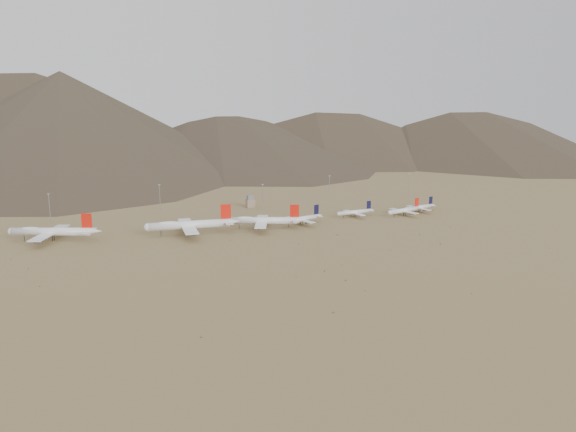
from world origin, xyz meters
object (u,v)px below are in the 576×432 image
object	(u,v)px
widebody_east	(263,220)
widebody_west	(52,231)
widebody_centre	(190,225)
narrowbody_a	(302,219)
control_tower	(250,202)
narrowbody_b	(356,212)

from	to	relation	value
widebody_east	widebody_west	bearing A→B (deg)	-165.31
widebody_west	widebody_centre	distance (m)	103.93
narrowbody_a	control_tower	xyz separation A→B (m)	(-18.76, 93.82, 0.31)
widebody_centre	control_tower	distance (m)	125.55
narrowbody_a	control_tower	world-z (taller)	narrowbody_a
narrowbody_a	control_tower	distance (m)	95.68
narrowbody_a	widebody_west	bearing A→B (deg)	158.15
widebody_west	widebody_centre	xyz separation A→B (m)	(102.89, -14.65, 0.51)
widebody_west	widebody_centre	world-z (taller)	widebody_centre
widebody_west	widebody_east	bearing A→B (deg)	15.46
widebody_east	control_tower	world-z (taller)	widebody_east
widebody_centre	widebody_west	bearing A→B (deg)	175.66
widebody_west	control_tower	world-z (taller)	widebody_west
widebody_east	narrowbody_b	bearing A→B (deg)	30.81
widebody_centre	widebody_east	distance (m)	61.46
narrowbody_b	narrowbody_a	bearing A→B (deg)	-174.16
widebody_west	widebody_centre	size ratio (longest dim) A/B	0.89
widebody_east	narrowbody_b	distance (m)	97.06
widebody_west	widebody_centre	bearing A→B (deg)	12.69
widebody_west	narrowbody_a	xyz separation A→B (m)	(200.81, -11.06, -2.39)
narrowbody_b	widebody_east	bearing A→B (deg)	-176.63
widebody_east	narrowbody_b	world-z (taller)	widebody_east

